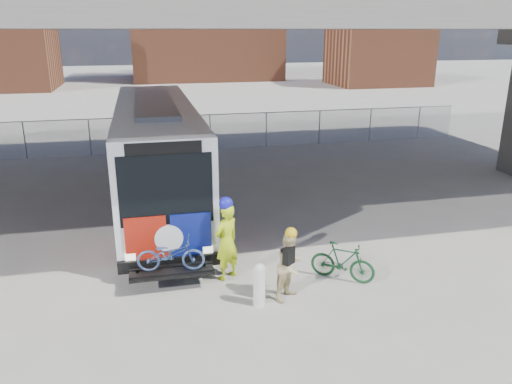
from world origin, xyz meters
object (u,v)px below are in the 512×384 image
object	(u,v)px
bus	(156,145)
bike_parked	(342,262)
bollard	(259,283)
cyclist_hivis	(227,240)
cyclist_tan	(290,265)

from	to	relation	value
bus	bike_parked	xyz separation A→B (m)	(4.17, -7.09, -1.62)
bollard	cyclist_hivis	distance (m)	1.62
cyclist_tan	bus	bearing A→B (deg)	71.42
cyclist_hivis	cyclist_tan	distance (m)	1.83
bus	bike_parked	world-z (taller)	bus
bollard	cyclist_hivis	bearing A→B (deg)	108.33
cyclist_hivis	bike_parked	bearing A→B (deg)	130.42
bus	cyclist_hivis	xyz separation A→B (m)	(1.39, -6.33, -1.07)
cyclist_hivis	cyclist_tan	bearing A→B (deg)	99.28
bollard	cyclist_hivis	size ratio (longest dim) A/B	0.48
bus	bike_parked	size ratio (longest dim) A/B	7.94
cyclist_hivis	bike_parked	xyz separation A→B (m)	(2.78, -0.75, -0.55)
bus	bollard	xyz separation A→B (m)	(1.88, -7.80, -1.56)
bollard	bike_parked	bearing A→B (deg)	17.22
bollard	bike_parked	size ratio (longest dim) A/B	0.63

